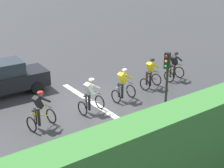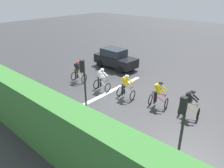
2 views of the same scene
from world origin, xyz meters
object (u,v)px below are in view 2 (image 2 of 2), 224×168
(cyclist_fourth, at_px, (101,80))
(car_black, at_px, (115,58))
(cyclist_mid, at_px, (126,87))
(pedestrian_railing_kerbside, at_px, (134,143))
(traffic_light_far_junction, at_px, (181,125))
(cyclist_second, at_px, (158,95))
(traffic_light_near_crossing, at_px, (84,80))
(cyclist_lead, at_px, (189,104))
(cyclist_trailing, at_px, (78,72))

(cyclist_fourth, height_order, car_black, car_black)
(cyclist_mid, relative_size, cyclist_fourth, 1.00)
(cyclist_fourth, bearing_deg, pedestrian_railing_kerbside, 55.34)
(traffic_light_far_junction, bearing_deg, cyclist_second, -142.66)
(traffic_light_far_junction, bearing_deg, traffic_light_near_crossing, -94.54)
(traffic_light_far_junction, height_order, pedestrian_railing_kerbside, traffic_light_far_junction)
(traffic_light_near_crossing, height_order, traffic_light_far_junction, same)
(cyclist_fourth, relative_size, traffic_light_near_crossing, 0.50)
(cyclist_fourth, bearing_deg, cyclist_second, 98.28)
(cyclist_lead, distance_m, traffic_light_far_junction, 4.67)
(cyclist_mid, bearing_deg, cyclist_fourth, -84.74)
(cyclist_trailing, bearing_deg, pedestrian_railing_kerbside, 64.44)
(cyclist_second, height_order, cyclist_mid, same)
(cyclist_lead, height_order, car_black, car_black)
(cyclist_lead, distance_m, cyclist_trailing, 8.65)
(cyclist_fourth, height_order, cyclist_trailing, same)
(cyclist_trailing, distance_m, traffic_light_far_junction, 10.59)
(car_black, bearing_deg, traffic_light_near_crossing, 28.75)
(cyclist_trailing, distance_m, pedestrian_railing_kerbside, 9.06)
(cyclist_lead, distance_m, cyclist_fourth, 6.17)
(cyclist_lead, xyz_separation_m, traffic_light_near_crossing, (3.81, -4.44, 1.43))
(cyclist_trailing, height_order, traffic_light_far_junction, traffic_light_far_junction)
(cyclist_fourth, xyz_separation_m, pedestrian_railing_kerbside, (3.93, 5.68, -0.04))
(cyclist_mid, xyz_separation_m, traffic_light_far_junction, (3.73, 5.37, 1.43))
(cyclist_lead, distance_m, cyclist_mid, 4.13)
(cyclist_second, xyz_separation_m, traffic_light_near_crossing, (3.70, -2.54, 1.43))
(cyclist_fourth, relative_size, pedestrian_railing_kerbside, 0.63)
(cyclist_trailing, xyz_separation_m, car_black, (-4.38, 0.09, 0.08))
(cyclist_fourth, height_order, pedestrian_railing_kerbside, cyclist_fourth)
(pedestrian_railing_kerbside, bearing_deg, cyclist_fourth, -124.66)
(cyclist_fourth, xyz_separation_m, car_black, (-4.36, -2.41, 0.08))
(cyclist_mid, xyz_separation_m, cyclist_trailing, (0.21, -4.52, 0.00))
(cyclist_second, distance_m, pedestrian_railing_kerbside, 4.77)
(car_black, bearing_deg, traffic_light_far_junction, 51.11)
(cyclist_trailing, xyz_separation_m, traffic_light_near_crossing, (3.07, 4.17, 1.43))
(cyclist_second, bearing_deg, pedestrian_railing_kerbside, 17.85)
(cyclist_lead, bearing_deg, traffic_light_far_junction, 16.55)
(cyclist_lead, relative_size, car_black, 0.40)
(cyclist_lead, bearing_deg, traffic_light_near_crossing, -49.38)
(cyclist_lead, relative_size, cyclist_fourth, 1.00)
(traffic_light_near_crossing, relative_size, traffic_light_far_junction, 1.00)
(cyclist_fourth, relative_size, car_black, 0.40)
(cyclist_second, distance_m, car_black, 7.61)
(cyclist_second, xyz_separation_m, pedestrian_railing_kerbside, (4.54, 1.46, -0.04))
(cyclist_lead, height_order, traffic_light_near_crossing, traffic_light_near_crossing)
(traffic_light_near_crossing, bearing_deg, cyclist_second, 145.57)
(cyclist_second, xyz_separation_m, car_black, (-3.74, -6.63, 0.08))
(pedestrian_railing_kerbside, bearing_deg, cyclist_mid, -138.38)
(cyclist_mid, height_order, pedestrian_railing_kerbside, cyclist_mid)
(cyclist_fourth, height_order, traffic_light_near_crossing, traffic_light_near_crossing)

